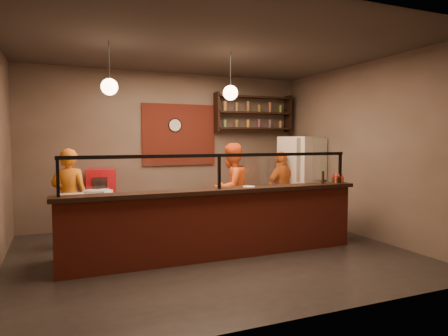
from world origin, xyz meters
name	(u,v)px	position (x,y,z in m)	size (l,w,h in m)	color
floor	(212,253)	(0.00, 0.00, 0.00)	(6.00, 6.00, 0.00)	black
ceiling	(212,47)	(0.00, 0.00, 3.20)	(6.00, 6.00, 0.00)	#39322C
wall_back	(170,149)	(0.00, 2.50, 1.60)	(6.00, 6.00, 0.00)	brown
wall_right	(364,150)	(3.00, 0.00, 1.60)	(5.00, 5.00, 0.00)	brown
wall_front	(304,159)	(0.00, -2.50, 1.60)	(6.00, 6.00, 0.00)	brown
brick_patch	(179,135)	(0.20, 2.47, 1.90)	(1.60, 0.04, 1.30)	maroon
service_counter	(219,226)	(0.00, -0.30, 0.50)	(4.60, 0.25, 1.00)	maroon
counter_ledge	(219,191)	(0.00, -0.30, 1.03)	(4.70, 0.37, 0.06)	black
worktop_cabinet	(208,224)	(0.00, 0.20, 0.42)	(4.60, 0.75, 0.85)	gray
worktop	(208,197)	(0.00, 0.20, 0.88)	(4.60, 0.75, 0.05)	white
sneeze_guard	(219,168)	(0.00, -0.30, 1.37)	(4.50, 0.05, 0.52)	white
wall_shelving	(254,113)	(1.90, 2.32, 2.40)	(1.84, 0.28, 0.85)	black
wall_clock	(175,125)	(0.10, 2.46, 2.10)	(0.30, 0.30, 0.04)	black
pendant_left	(109,87)	(-1.50, 0.20, 2.55)	(0.24, 0.24, 0.77)	black
pendant_right	(230,93)	(0.40, 0.20, 2.55)	(0.24, 0.24, 0.77)	black
cook_left	(70,198)	(-2.05, 1.19, 0.83)	(0.60, 0.40, 1.66)	orange
cook_mid	(231,188)	(0.83, 1.15, 0.86)	(0.84, 0.65, 1.73)	#EA5416
cook_right	(282,189)	(2.05, 1.32, 0.78)	(0.91, 0.38, 1.55)	#CF5C13
fridge	(302,180)	(2.60, 1.42, 0.93)	(0.77, 0.72, 1.86)	beige
red_cooler	(102,201)	(-1.45, 2.15, 0.62)	(0.53, 0.48, 1.23)	#BB0C13
pizza_dough	(265,192)	(1.03, 0.15, 0.91)	(0.48, 0.48, 0.01)	#F0E7CB
prep_tub_a	(96,196)	(-1.71, 0.25, 0.98)	(0.32, 0.25, 0.16)	silver
prep_tub_b	(101,194)	(-1.63, 0.41, 0.97)	(0.28, 0.23, 0.14)	silver
prep_tub_c	(72,200)	(-2.05, -0.07, 0.98)	(0.32, 0.25, 0.16)	white
rolling_pin	(112,197)	(-1.47, 0.35, 0.93)	(0.06, 0.06, 0.33)	yellow
condiment_caddy	(338,180)	(2.20, -0.27, 1.10)	(0.16, 0.12, 0.09)	black
pepper_mill	(323,177)	(1.86, -0.31, 1.17)	(0.05, 0.05, 0.21)	black
small_plate	(249,187)	(0.51, -0.27, 1.07)	(0.18, 0.18, 0.01)	silver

